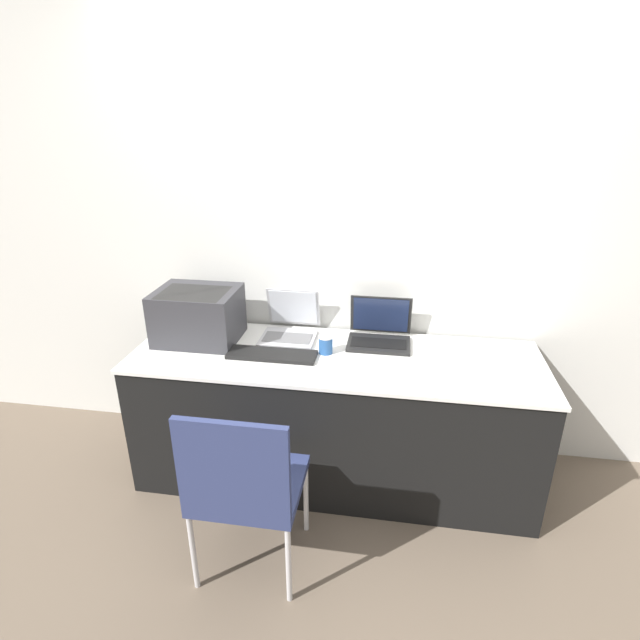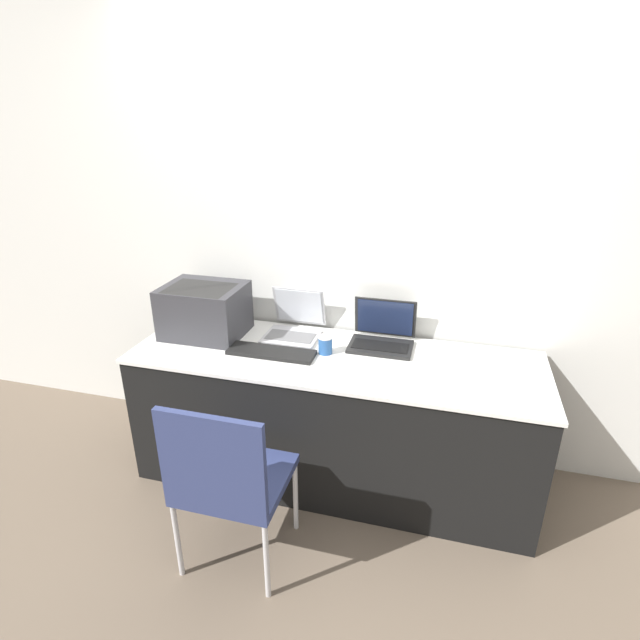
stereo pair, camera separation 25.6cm
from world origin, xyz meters
TOP-DOWN VIEW (x-y plane):
  - ground_plane at (0.00, 0.00)m, footprint 14.00×14.00m
  - wall_back at (0.00, 0.72)m, footprint 8.00×0.05m
  - table at (0.00, 0.33)m, footprint 2.13×0.68m
  - printer at (-0.77, 0.41)m, footprint 0.44×0.35m
  - laptop_left at (-0.28, 0.53)m, footprint 0.30×0.32m
  - laptop_right at (0.22, 0.53)m, footprint 0.34×0.26m
  - external_keyboard at (-0.32, 0.27)m, footprint 0.46×0.14m
  - coffee_cup at (-0.05, 0.35)m, footprint 0.08×0.08m
  - chair at (-0.28, -0.39)m, footprint 0.45×0.43m

SIDE VIEW (x-z plane):
  - ground_plane at x=0.00m, z-range 0.00..0.00m
  - table at x=0.00m, z-range 0.00..0.75m
  - chair at x=-0.28m, z-range 0.06..0.94m
  - external_keyboard at x=-0.32m, z-range 0.75..0.77m
  - coffee_cup at x=-0.05m, z-range 0.75..0.85m
  - laptop_right at x=0.22m, z-range 0.69..0.92m
  - laptop_left at x=-0.28m, z-range 0.68..0.93m
  - printer at x=-0.77m, z-range 0.76..1.05m
  - wall_back at x=0.00m, z-range 0.00..2.60m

